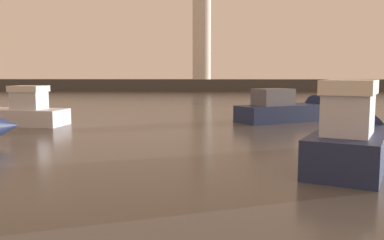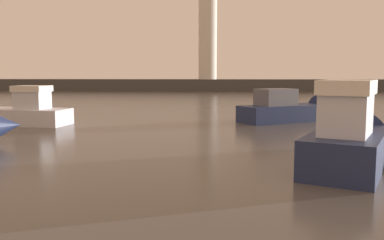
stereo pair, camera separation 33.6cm
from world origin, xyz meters
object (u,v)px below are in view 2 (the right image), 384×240
object	(u,v)px
lighthouse	(208,33)
motorboat_2	(299,110)
motorboat_3	(353,138)
motorboat_4	(6,113)

from	to	relation	value
lighthouse	motorboat_2	distance (m)	45.27
motorboat_3	lighthouse	bearing A→B (deg)	96.37
motorboat_3	motorboat_4	size ratio (longest dim) A/B	0.97
motorboat_2	motorboat_4	xyz separation A→B (m)	(-17.69, -2.99, -0.02)
motorboat_2	motorboat_3	world-z (taller)	motorboat_3
motorboat_2	motorboat_4	distance (m)	17.94
motorboat_2	motorboat_3	size ratio (longest dim) A/B	1.09
motorboat_3	motorboat_4	world-z (taller)	motorboat_3
motorboat_4	motorboat_2	bearing A→B (deg)	9.58
lighthouse	motorboat_2	xyz separation A→B (m)	(6.94, -43.82, -9.01)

